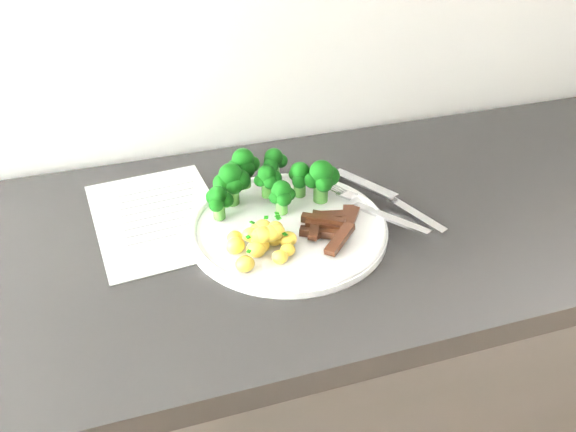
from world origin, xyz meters
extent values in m
cube|color=black|center=(0.11, 1.69, 0.43)|extent=(2.31, 0.58, 0.87)
cube|color=white|center=(-0.12, 1.78, 0.87)|extent=(0.22, 0.30, 0.00)
cube|color=slate|center=(-0.11, 1.86, 0.87)|extent=(0.13, 0.02, 0.00)
cube|color=slate|center=(-0.11, 1.84, 0.87)|extent=(0.13, 0.01, 0.00)
cube|color=slate|center=(-0.11, 1.82, 0.87)|extent=(0.12, 0.01, 0.00)
cube|color=slate|center=(-0.11, 1.80, 0.87)|extent=(0.12, 0.01, 0.00)
cube|color=slate|center=(-0.12, 1.78, 0.87)|extent=(0.11, 0.01, 0.00)
cube|color=slate|center=(-0.12, 1.76, 0.87)|extent=(0.11, 0.01, 0.00)
cube|color=slate|center=(-0.12, 1.74, 0.87)|extent=(0.10, 0.01, 0.00)
cube|color=slate|center=(-0.12, 1.72, 0.87)|extent=(0.10, 0.01, 0.00)
cylinder|color=white|center=(0.07, 1.68, 0.87)|extent=(0.31, 0.31, 0.01)
torus|color=white|center=(0.07, 1.68, 0.88)|extent=(0.31, 0.31, 0.01)
cylinder|color=#366D25|center=(0.06, 1.75, 0.90)|extent=(0.02, 0.02, 0.03)
sphere|color=black|center=(0.07, 1.75, 0.92)|extent=(0.03, 0.03, 0.03)
sphere|color=black|center=(0.06, 1.77, 0.92)|extent=(0.02, 0.02, 0.02)
sphere|color=black|center=(0.05, 1.75, 0.92)|extent=(0.02, 0.02, 0.02)
sphere|color=black|center=(0.06, 1.74, 0.92)|extent=(0.02, 0.02, 0.02)
sphere|color=black|center=(0.06, 1.75, 0.93)|extent=(0.03, 0.03, 0.03)
cylinder|color=#366D25|center=(0.12, 1.76, 0.89)|extent=(0.02, 0.02, 0.03)
sphere|color=black|center=(0.13, 1.76, 0.91)|extent=(0.02, 0.02, 0.02)
sphere|color=black|center=(0.11, 1.77, 0.91)|extent=(0.02, 0.02, 0.02)
sphere|color=black|center=(0.11, 1.74, 0.91)|extent=(0.02, 0.02, 0.02)
sphere|color=black|center=(0.12, 1.76, 0.92)|extent=(0.03, 0.03, 0.03)
cylinder|color=#366D25|center=(0.01, 1.77, 0.90)|extent=(0.02, 0.02, 0.03)
sphere|color=black|center=(0.02, 1.76, 0.92)|extent=(0.03, 0.03, 0.03)
sphere|color=black|center=(0.01, 1.78, 0.92)|extent=(0.03, 0.03, 0.03)
sphere|color=black|center=(-0.01, 1.77, 0.92)|extent=(0.03, 0.03, 0.03)
sphere|color=black|center=(0.01, 1.75, 0.92)|extent=(0.03, 0.03, 0.03)
sphere|color=black|center=(0.01, 1.77, 0.93)|extent=(0.04, 0.04, 0.04)
cylinder|color=#366D25|center=(0.09, 1.80, 0.90)|extent=(0.02, 0.02, 0.03)
sphere|color=black|center=(0.10, 1.80, 0.92)|extent=(0.02, 0.02, 0.02)
sphere|color=black|center=(0.08, 1.81, 0.92)|extent=(0.02, 0.02, 0.02)
sphere|color=black|center=(0.08, 1.79, 0.92)|extent=(0.03, 0.03, 0.03)
sphere|color=black|center=(0.09, 1.80, 0.93)|extent=(0.03, 0.03, 0.03)
cylinder|color=#366D25|center=(0.03, 1.80, 0.90)|extent=(0.02, 0.02, 0.03)
sphere|color=black|center=(0.05, 1.80, 0.93)|extent=(0.03, 0.03, 0.03)
sphere|color=black|center=(0.04, 1.81, 0.93)|extent=(0.03, 0.03, 0.03)
sphere|color=black|center=(0.02, 1.79, 0.93)|extent=(0.03, 0.03, 0.03)
sphere|color=black|center=(0.04, 1.78, 0.93)|extent=(0.03, 0.03, 0.03)
sphere|color=black|center=(0.03, 1.80, 0.94)|extent=(0.04, 0.04, 0.04)
cylinder|color=#366D25|center=(0.15, 1.73, 0.90)|extent=(0.02, 0.02, 0.03)
sphere|color=black|center=(0.16, 1.73, 0.92)|extent=(0.03, 0.03, 0.03)
sphere|color=black|center=(0.15, 1.75, 0.92)|extent=(0.03, 0.03, 0.03)
sphere|color=black|center=(0.13, 1.73, 0.92)|extent=(0.03, 0.03, 0.03)
sphere|color=black|center=(0.15, 1.72, 0.92)|extent=(0.03, 0.03, 0.03)
sphere|color=black|center=(0.15, 1.73, 0.93)|extent=(0.04, 0.04, 0.04)
cylinder|color=#366D25|center=(-0.02, 1.73, 0.89)|extent=(0.02, 0.02, 0.03)
sphere|color=black|center=(-0.01, 1.73, 0.91)|extent=(0.02, 0.02, 0.02)
sphere|color=black|center=(-0.03, 1.74, 0.91)|extent=(0.03, 0.03, 0.03)
sphere|color=black|center=(-0.03, 1.72, 0.91)|extent=(0.02, 0.02, 0.02)
sphere|color=black|center=(-0.02, 1.73, 0.92)|extent=(0.03, 0.03, 0.03)
cylinder|color=#366D25|center=(0.08, 1.72, 0.89)|extent=(0.02, 0.02, 0.03)
sphere|color=black|center=(0.09, 1.72, 0.91)|extent=(0.02, 0.02, 0.02)
sphere|color=black|center=(0.07, 1.73, 0.91)|extent=(0.02, 0.02, 0.02)
sphere|color=black|center=(0.06, 1.71, 0.91)|extent=(0.02, 0.02, 0.02)
sphere|color=black|center=(0.08, 1.70, 0.91)|extent=(0.02, 0.02, 0.02)
sphere|color=black|center=(0.08, 1.72, 0.92)|extent=(0.03, 0.03, 0.03)
ellipsoid|color=gold|center=(0.03, 1.66, 0.89)|extent=(0.03, 0.03, 0.02)
ellipsoid|color=gold|center=(0.02, 1.63, 0.89)|extent=(0.03, 0.02, 0.02)
ellipsoid|color=gold|center=(-0.02, 1.66, 0.89)|extent=(0.02, 0.02, 0.02)
ellipsoid|color=gold|center=(0.01, 1.62, 0.89)|extent=(0.03, 0.03, 0.02)
ellipsoid|color=gold|center=(0.04, 1.60, 0.89)|extent=(0.02, 0.02, 0.02)
ellipsoid|color=gold|center=(0.02, 1.65, 0.89)|extent=(0.03, 0.03, 0.02)
ellipsoid|color=gold|center=(0.02, 1.63, 0.89)|extent=(0.02, 0.02, 0.02)
ellipsoid|color=gold|center=(0.04, 1.64, 0.89)|extent=(0.03, 0.03, 0.03)
ellipsoid|color=gold|center=(0.05, 1.61, 0.89)|extent=(0.02, 0.02, 0.02)
ellipsoid|color=gold|center=(0.03, 1.64, 0.90)|extent=(0.02, 0.02, 0.02)
ellipsoid|color=gold|center=(0.01, 1.63, 0.90)|extent=(0.03, 0.02, 0.02)
ellipsoid|color=gold|center=(-0.02, 1.64, 0.89)|extent=(0.03, 0.02, 0.03)
ellipsoid|color=gold|center=(0.03, 1.63, 0.90)|extent=(0.03, 0.03, 0.02)
ellipsoid|color=gold|center=(0.06, 1.63, 0.89)|extent=(0.03, 0.02, 0.02)
ellipsoid|color=gold|center=(-0.02, 1.59, 0.89)|extent=(0.03, 0.02, 0.02)
ellipsoid|color=gold|center=(0.04, 1.64, 0.90)|extent=(0.02, 0.02, 0.02)
ellipsoid|color=gold|center=(0.00, 1.64, 0.90)|extent=(0.02, 0.02, 0.02)
ellipsoid|color=gold|center=(0.03, 1.65, 0.90)|extent=(0.03, 0.03, 0.02)
ellipsoid|color=gold|center=(0.02, 1.63, 0.91)|extent=(0.03, 0.03, 0.03)
ellipsoid|color=gold|center=(0.02, 1.65, 0.90)|extent=(0.02, 0.02, 0.02)
ellipsoid|color=gold|center=(0.03, 1.67, 0.89)|extent=(0.03, 0.02, 0.02)
ellipsoid|color=gold|center=(0.04, 1.63, 0.90)|extent=(0.03, 0.03, 0.02)
cube|color=#0F5D08|center=(0.02, 1.64, 0.91)|extent=(0.01, 0.01, 0.00)
cube|color=#0F5D08|center=(0.05, 1.67, 0.91)|extent=(0.01, 0.01, 0.00)
cube|color=#0F5D08|center=(0.00, 1.63, 0.91)|extent=(0.01, 0.01, 0.00)
cube|color=#0F5D08|center=(0.05, 1.66, 0.91)|extent=(0.01, 0.01, 0.00)
cube|color=#0F5D08|center=(0.05, 1.62, 0.91)|extent=(0.01, 0.01, 0.00)
cube|color=#0F5D08|center=(0.03, 1.63, 0.91)|extent=(0.01, 0.01, 0.00)
cube|color=#0F5D08|center=(0.02, 1.63, 0.91)|extent=(0.01, 0.01, 0.00)
cube|color=#0F5D08|center=(0.05, 1.67, 0.91)|extent=(0.01, 0.01, 0.00)
cube|color=#0F5D08|center=(0.03, 1.66, 0.91)|extent=(0.01, 0.01, 0.00)
cube|color=#0F5D08|center=(0.05, 1.64, 0.91)|extent=(0.01, 0.01, 0.00)
cube|color=#0F5D08|center=(-0.01, 1.60, 0.91)|extent=(0.01, 0.01, 0.00)
cube|color=#0F5D08|center=(0.01, 1.63, 0.91)|extent=(0.01, 0.01, 0.00)
cube|color=#0F5D08|center=(0.01, 1.66, 0.91)|extent=(0.01, 0.01, 0.00)
cube|color=#0F5D08|center=(0.01, 1.64, 0.91)|extent=(0.01, 0.01, 0.00)
cube|color=black|center=(0.15, 1.68, 0.88)|extent=(0.06, 0.03, 0.01)
cube|color=black|center=(0.13, 1.65, 0.88)|extent=(0.06, 0.04, 0.02)
cube|color=black|center=(0.12, 1.64, 0.88)|extent=(0.07, 0.05, 0.01)
cube|color=black|center=(0.17, 1.67, 0.88)|extent=(0.04, 0.06, 0.01)
cube|color=black|center=(0.17, 1.66, 0.88)|extent=(0.05, 0.06, 0.02)
cube|color=black|center=(0.12, 1.66, 0.89)|extent=(0.06, 0.05, 0.01)
cube|color=black|center=(0.11, 1.65, 0.89)|extent=(0.04, 0.07, 0.01)
cube|color=black|center=(0.12, 1.65, 0.89)|extent=(0.06, 0.03, 0.01)
cube|color=black|center=(0.13, 1.61, 0.89)|extent=(0.06, 0.06, 0.02)
cube|color=silver|center=(0.23, 1.64, 0.89)|extent=(0.08, 0.13, 0.02)
cube|color=silver|center=(0.19, 1.72, 0.89)|extent=(0.03, 0.04, 0.01)
cylinder|color=silver|center=(0.18, 1.75, 0.89)|extent=(0.03, 0.04, 0.00)
cylinder|color=silver|center=(0.18, 1.75, 0.89)|extent=(0.03, 0.04, 0.00)
cylinder|color=silver|center=(0.17, 1.74, 0.89)|extent=(0.03, 0.04, 0.00)
cylinder|color=silver|center=(0.17, 1.74, 0.89)|extent=(0.03, 0.04, 0.00)
cube|color=silver|center=(0.23, 1.75, 0.88)|extent=(0.07, 0.13, 0.01)
cube|color=silver|center=(0.28, 1.65, 0.87)|extent=(0.06, 0.11, 0.02)
camera|label=1|loc=(-0.15, 0.97, 1.41)|focal=36.70mm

